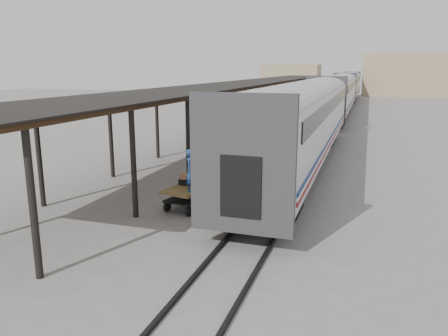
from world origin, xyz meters
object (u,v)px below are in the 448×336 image
luggage_tug (246,128)px  porter (191,170)px  baggage_cart (192,191)px  pedestrian (220,134)px

luggage_tug → porter: bearing=-58.2°
luggage_tug → baggage_cart: bearing=-58.6°
baggage_cart → porter: (0.25, -0.65, 1.00)m
porter → pedestrian: porter is taller
porter → luggage_tug: bearing=16.0°
porter → pedestrian: size_ratio=1.00×
baggage_cart → porter: bearing=-56.4°
baggage_cart → luggage_tug: size_ratio=1.38×
baggage_cart → pedestrian: pedestrian is taller
luggage_tug → porter: 19.29m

